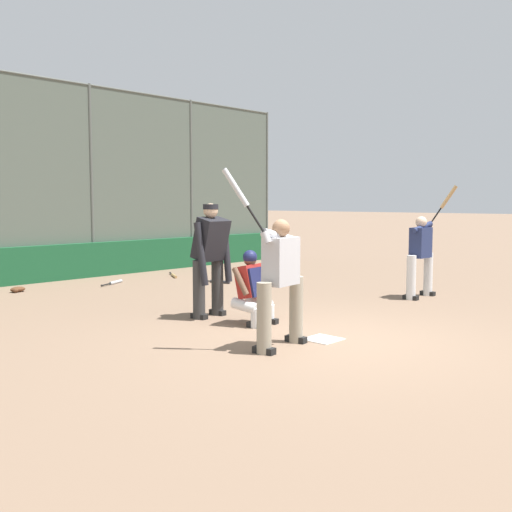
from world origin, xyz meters
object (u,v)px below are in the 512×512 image
(batter_at_plate, at_px, (280,278))
(batter_on_deck, at_px, (421,253))
(umpire_home, at_px, (210,256))
(fielding_glove_on_dirt, at_px, (18,289))
(spare_bat_third_base_side, at_px, (114,282))
(spare_bat_first_base_side, at_px, (217,282))
(spare_bat_near_backstop, at_px, (174,275))
(catcher_behind_plate, at_px, (255,286))

(batter_at_plate, bearing_deg, batter_on_deck, -179.74)
(umpire_home, height_order, batter_on_deck, batter_on_deck)
(batter_at_plate, height_order, fielding_glove_on_dirt, batter_at_plate)
(spare_bat_third_base_side, distance_m, fielding_glove_on_dirt, 2.02)
(batter_at_plate, bearing_deg, spare_bat_first_base_side, -132.90)
(batter_on_deck, distance_m, spare_bat_near_backstop, 5.97)
(umpire_home, bearing_deg, batter_at_plate, 66.34)
(spare_bat_third_base_side, bearing_deg, fielding_glove_on_dirt, 142.81)
(catcher_behind_plate, xyz_separation_m, umpire_home, (0.06, -0.88, 0.39))
(umpire_home, bearing_deg, spare_bat_first_base_side, -138.54)
(umpire_home, relative_size, batter_on_deck, 0.84)
(catcher_behind_plate, xyz_separation_m, spare_bat_third_base_side, (-1.04, -5.20, -0.53))
(batter_at_plate, distance_m, fielding_glove_on_dirt, 6.83)
(batter_at_plate, height_order, spare_bat_near_backstop, batter_at_plate)
(spare_bat_near_backstop, bearing_deg, catcher_behind_plate, 2.32)
(fielding_glove_on_dirt, bearing_deg, batter_on_deck, 128.37)
(spare_bat_near_backstop, distance_m, spare_bat_first_base_side, 1.56)
(catcher_behind_plate, relative_size, spare_bat_near_backstop, 1.37)
(fielding_glove_on_dirt, bearing_deg, spare_bat_near_backstop, 174.17)
(catcher_behind_plate, height_order, spare_bat_third_base_side, catcher_behind_plate)
(batter_on_deck, relative_size, spare_bat_third_base_side, 2.76)
(catcher_behind_plate, bearing_deg, umpire_home, -95.61)
(spare_bat_near_backstop, xyz_separation_m, spare_bat_first_base_side, (0.03, 1.56, -0.00))
(catcher_behind_plate, xyz_separation_m, batter_on_deck, (-3.93, 0.57, 0.26))
(spare_bat_third_base_side, bearing_deg, batter_at_plate, -131.98)
(spare_bat_near_backstop, distance_m, fielding_glove_on_dirt, 3.68)
(batter_at_plate, distance_m, catcher_behind_plate, 1.47)
(spare_bat_first_base_side, bearing_deg, fielding_glove_on_dirt, -135.91)
(umpire_home, relative_size, spare_bat_near_backstop, 2.21)
(catcher_behind_plate, distance_m, spare_bat_near_backstop, 5.90)
(batter_on_deck, xyz_separation_m, spare_bat_first_base_side, (1.25, -4.23, -0.80))
(spare_bat_first_base_side, bearing_deg, batter_on_deck, -1.34)
(catcher_behind_plate, distance_m, batter_on_deck, 3.98)
(spare_bat_first_base_side, relative_size, fielding_glove_on_dirt, 2.70)
(batter_at_plate, relative_size, spare_bat_third_base_side, 2.89)
(catcher_behind_plate, relative_size, batter_on_deck, 0.52)
(batter_at_plate, distance_m, batter_on_deck, 4.78)
(catcher_behind_plate, relative_size, spare_bat_third_base_side, 1.44)
(batter_on_deck, bearing_deg, fielding_glove_on_dirt, 127.16)
(batter_on_deck, bearing_deg, spare_bat_first_base_side, 105.28)
(spare_bat_near_backstop, relative_size, fielding_glove_on_dirt, 2.67)
(spare_bat_third_base_side, relative_size, fielding_glove_on_dirt, 2.55)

